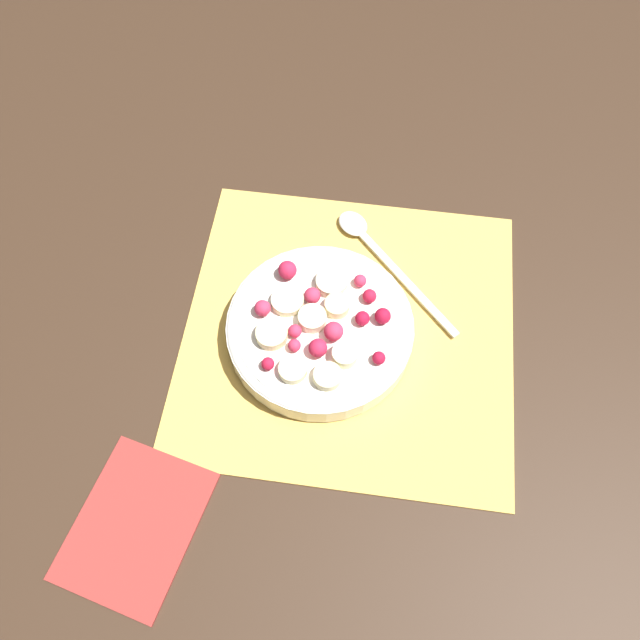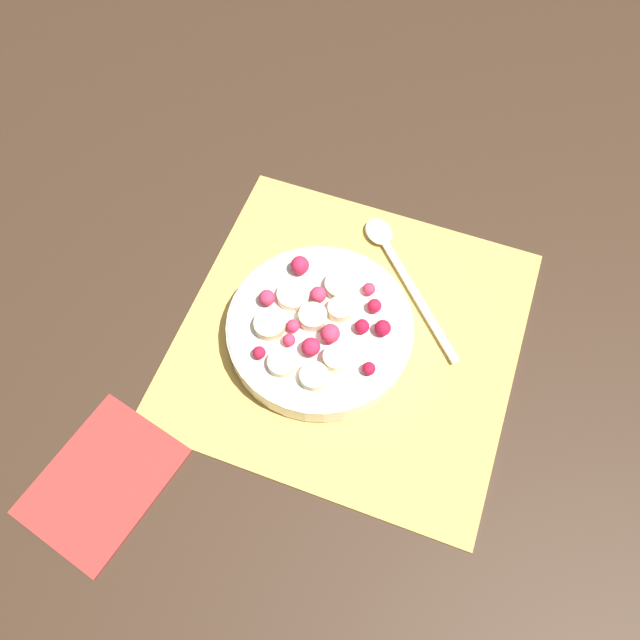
{
  "view_description": "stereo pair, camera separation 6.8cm",
  "coord_description": "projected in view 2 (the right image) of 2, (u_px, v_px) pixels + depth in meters",
  "views": [
    {
      "loc": [
        -0.33,
        -0.01,
        0.65
      ],
      "look_at": [
        -0.01,
        0.03,
        0.04
      ],
      "focal_mm": 35.0,
      "sensor_mm": 36.0,
      "label": 1
    },
    {
      "loc": [
        -0.31,
        -0.08,
        0.65
      ],
      "look_at": [
        -0.01,
        0.03,
        0.04
      ],
      "focal_mm": 35.0,
      "sensor_mm": 36.0,
      "label": 2
    }
  ],
  "objects": [
    {
      "name": "ground_plane",
      "position": [
        350.0,
        336.0,
        0.72
      ],
      "size": [
        3.0,
        3.0,
        0.0
      ],
      "primitive_type": "plane",
      "color": "#382619"
    },
    {
      "name": "napkin",
      "position": [
        102.0,
        480.0,
        0.64
      ],
      "size": [
        0.17,
        0.15,
        0.01
      ],
      "color": "#A3332D",
      "rests_on": "ground_plane"
    },
    {
      "name": "spoon",
      "position": [
        393.0,
        256.0,
        0.76
      ],
      "size": [
        0.17,
        0.16,
        0.01
      ],
      "rotation": [
        0.0,
        0.0,
        7.05
      ],
      "color": "silver",
      "rests_on": "placemat"
    },
    {
      "name": "placemat",
      "position": [
        350.0,
        335.0,
        0.72
      ],
      "size": [
        0.37,
        0.38,
        0.01
      ],
      "color": "#E0B251",
      "rests_on": "ground_plane"
    },
    {
      "name": "fruit_bowl",
      "position": [
        320.0,
        328.0,
        0.7
      ],
      "size": [
        0.21,
        0.21,
        0.05
      ],
      "color": "silver",
      "rests_on": "placemat"
    }
  ]
}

